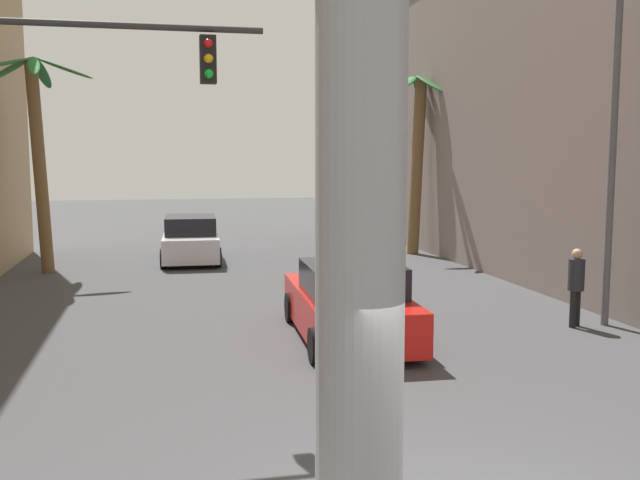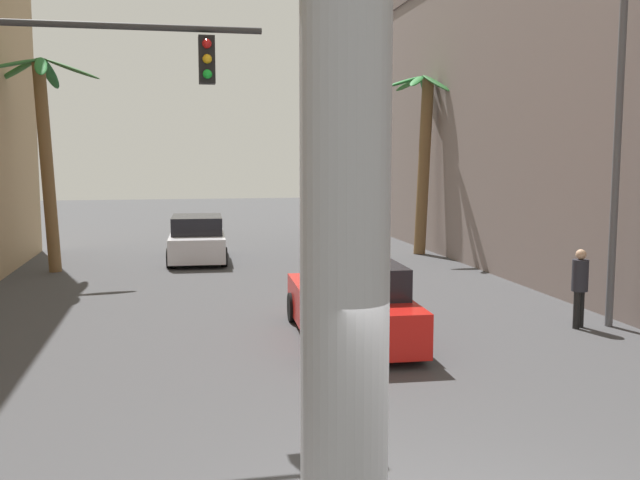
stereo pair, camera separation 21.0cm
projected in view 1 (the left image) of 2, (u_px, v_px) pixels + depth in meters
The scene contains 8 objects.
ground_plane at pixel (284, 316), 16.23m from camera, with size 92.51×92.51×0.00m, color #424244.
street_lamp at pixel (599, 120), 14.76m from camera, with size 2.39×0.28×7.24m.
traffic_light_mast at pixel (3, 128), 10.11m from camera, with size 5.58×0.32×5.59m.
car_lead at pixel (349, 304), 14.06m from camera, with size 2.23×4.70×1.56m.
car_far at pixel (191, 240), 24.73m from camera, with size 2.11×4.59×1.56m.
palm_tree_far_left at pixel (37, 141), 21.76m from camera, with size 3.34×3.45×6.65m.
palm_tree_far_right at pixel (416, 147), 26.30m from camera, with size 2.94×2.83×6.63m.
pedestrian_mid_right at pixel (576, 282), 15.05m from camera, with size 0.47×0.47×1.68m.
Camera 1 is at (-2.61, -5.72, 3.60)m, focal length 40.00 mm.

